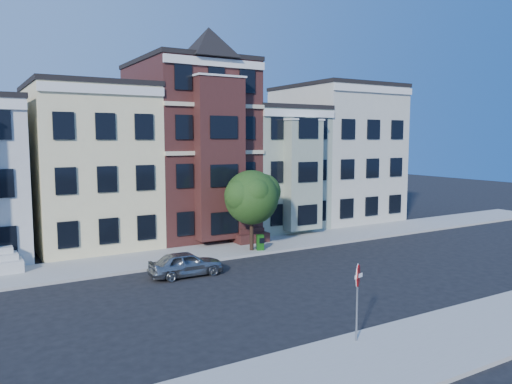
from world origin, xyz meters
TOP-DOWN VIEW (x-y plane):
  - ground at (0.00, 0.00)m, footprint 120.00×120.00m
  - far_sidewalk at (0.00, 8.00)m, footprint 60.00×4.00m
  - near_sidewalk at (0.00, -8.00)m, footprint 60.00×4.00m
  - house_yellow at (-7.00, 14.50)m, footprint 7.00×9.00m
  - house_brown at (0.00, 14.50)m, footprint 7.00×9.00m
  - house_green at (6.50, 14.50)m, footprint 6.00×9.00m
  - house_cream at (13.50, 14.50)m, footprint 8.00×9.00m
  - street_tree at (0.81, 6.95)m, footprint 6.29×6.29m
  - parked_car at (-4.67, 4.14)m, footprint 3.78×1.61m
  - newspaper_box at (1.26, 6.71)m, footprint 0.53×0.50m
  - stop_sign at (-3.04, -6.63)m, footprint 0.82×0.36m

SIDE VIEW (x-z plane):
  - ground at x=0.00m, z-range 0.00..0.00m
  - far_sidewalk at x=0.00m, z-range 0.00..0.15m
  - near_sidewalk at x=0.00m, z-range 0.00..0.15m
  - newspaper_box at x=1.26m, z-range 0.15..1.09m
  - parked_car at x=-4.67m, z-range 0.00..1.27m
  - stop_sign at x=-3.04m, z-range 0.15..3.14m
  - street_tree at x=0.81m, z-range 0.15..6.17m
  - house_green at x=6.50m, z-range 0.00..9.00m
  - house_yellow at x=-7.00m, z-range 0.00..10.00m
  - house_cream at x=13.50m, z-range 0.00..11.00m
  - house_brown at x=0.00m, z-range 0.00..12.00m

